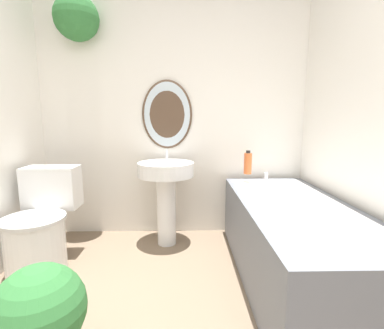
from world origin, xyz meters
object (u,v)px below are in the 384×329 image
object	(u,v)px
bathtub	(294,241)
toilet	(41,227)
potted_plant	(40,314)
pedestal_sink	(166,185)
shampoo_bottle	(248,163)

from	to	relation	value
bathtub	toilet	bearing A→B (deg)	174.10
toilet	potted_plant	world-z (taller)	toilet
toilet	pedestal_sink	xyz separation A→B (m)	(0.91, 0.41, 0.22)
shampoo_bottle	potted_plant	bearing A→B (deg)	-130.61
toilet	pedestal_sink	distance (m)	1.03
bathtub	shampoo_bottle	world-z (taller)	shampoo_bottle
shampoo_bottle	toilet	bearing A→B (deg)	-163.43
toilet	bathtub	world-z (taller)	toilet
pedestal_sink	bathtub	distance (m)	1.14
pedestal_sink	shampoo_bottle	world-z (taller)	pedestal_sink
potted_plant	shampoo_bottle	bearing A→B (deg)	49.39
toilet	pedestal_sink	size ratio (longest dim) A/B	0.88
toilet	bathtub	size ratio (longest dim) A/B	0.45
pedestal_sink	bathtub	world-z (taller)	pedestal_sink
bathtub	potted_plant	world-z (taller)	bathtub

